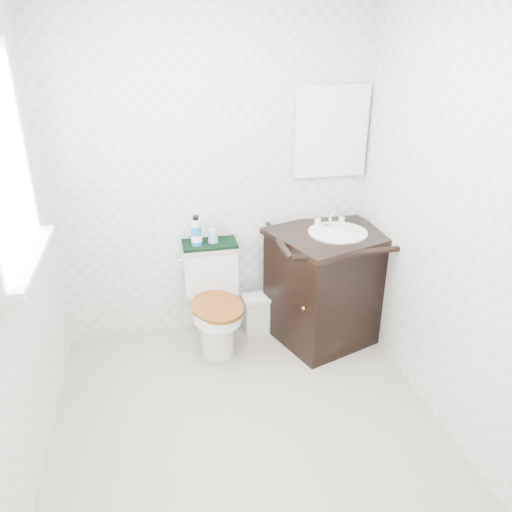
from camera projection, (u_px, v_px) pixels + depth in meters
name	position (u px, v px, depth m)	size (l,w,h in m)	color
floor	(250.00, 435.00, 2.81)	(2.40, 2.40, 0.00)	#A69D85
wall_back	(214.00, 173.00, 3.39)	(2.40, 2.40, 0.00)	silver
wall_front	(341.00, 412.00, 1.25)	(2.40, 2.40, 0.00)	silver
wall_right	(461.00, 220.00, 2.53)	(2.40, 2.40, 0.00)	silver
mirror	(331.00, 132.00, 3.42)	(0.50, 0.02, 0.60)	silver
toilet	(214.00, 303.00, 3.54)	(0.40, 0.63, 0.72)	white
vanity	(329.00, 282.00, 3.59)	(0.94, 0.88, 0.92)	black
trash_bin	(256.00, 313.00, 3.73)	(0.21, 0.18, 0.30)	silver
towel	(210.00, 244.00, 3.48)	(0.38, 0.22, 0.02)	black
mouthwash_bottle	(196.00, 232.00, 3.40)	(0.07, 0.07, 0.21)	blue
cup	(213.00, 236.00, 3.47)	(0.07, 0.07, 0.09)	#7DAECD
soap_bar	(326.00, 225.00, 3.52)	(0.07, 0.05, 0.02)	#187371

